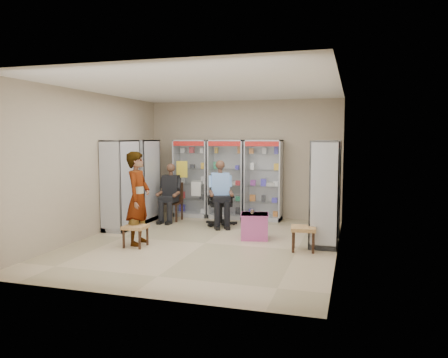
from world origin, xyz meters
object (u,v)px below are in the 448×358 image
(cabinet_right_far, at_px, (328,187))
(seated_shopkeeper, at_px, (220,195))
(pink_trunk, at_px, (255,226))
(cabinet_back_right, at_px, (263,180))
(wooden_chair, at_px, (172,202))
(woven_stool_b, at_px, (136,236))
(woven_stool_a, at_px, (303,239))
(standing_man, at_px, (138,198))
(cabinet_left_near, at_px, (121,185))
(cabinet_left_far, at_px, (143,181))
(cabinet_back_mid, at_px, (227,179))
(cabinet_right_near, at_px, (325,193))
(office_chair, at_px, (221,201))
(cabinet_back_left, at_px, (192,178))

(cabinet_right_far, distance_m, seated_shopkeeper, 2.47)
(cabinet_right_far, xyz_separation_m, pink_trunk, (-1.39, -0.95, -0.74))
(cabinet_back_right, distance_m, seated_shopkeeper, 1.32)
(wooden_chair, distance_m, woven_stool_b, 2.67)
(woven_stool_a, distance_m, standing_man, 3.21)
(cabinet_left_near, bearing_deg, pink_trunk, 89.03)
(cabinet_left_near, xyz_separation_m, pink_trunk, (3.07, -0.05, -0.74))
(cabinet_left_far, height_order, woven_stool_b, cabinet_left_far)
(pink_trunk, bearing_deg, cabinet_right_far, 34.50)
(cabinet_back_mid, height_order, woven_stool_b, cabinet_back_mid)
(cabinet_back_right, distance_m, cabinet_left_near, 3.48)
(cabinet_right_far, xyz_separation_m, cabinet_right_near, (0.00, -1.10, 0.00))
(office_chair, distance_m, woven_stool_b, 2.62)
(cabinet_back_mid, xyz_separation_m, office_chair, (0.13, -0.95, -0.44))
(wooden_chair, bearing_deg, standing_man, -82.06)
(cabinet_back_left, distance_m, office_chair, 1.50)
(cabinet_back_mid, distance_m, woven_stool_a, 3.64)
(cabinet_back_left, height_order, cabinet_right_far, same)
(cabinet_back_left, distance_m, cabinet_back_mid, 0.95)
(office_chair, bearing_deg, standing_man, -137.84)
(cabinet_left_near, relative_size, pink_trunk, 3.75)
(cabinet_back_left, bearing_deg, cabinet_back_mid, 0.00)
(cabinet_right_near, bearing_deg, pink_trunk, 83.92)
(cabinet_left_far, height_order, standing_man, cabinet_left_far)
(pink_trunk, relative_size, standing_man, 0.30)
(office_chair, relative_size, standing_man, 0.63)
(cabinet_back_right, bearing_deg, cabinet_left_near, -144.35)
(cabinet_back_right, distance_m, standing_man, 3.63)
(cabinet_back_left, height_order, cabinet_left_far, same)
(seated_shopkeeper, bearing_deg, office_chair, 66.32)
(standing_man, bearing_deg, cabinet_back_left, -3.76)
(cabinet_right_near, relative_size, wooden_chair, 2.13)
(cabinet_right_near, bearing_deg, cabinet_right_far, 0.00)
(cabinet_back_right, relative_size, woven_stool_b, 4.91)
(wooden_chair, bearing_deg, woven_stool_b, -81.71)
(office_chair, bearing_deg, pink_trunk, -70.42)
(cabinet_back_right, xyz_separation_m, pink_trunk, (0.24, -2.08, -0.74))
(cabinet_back_left, relative_size, seated_shopkeeper, 1.39)
(office_chair, bearing_deg, cabinet_left_far, 155.86)
(cabinet_right_near, height_order, standing_man, cabinet_right_near)
(cabinet_left_near, distance_m, office_chair, 2.32)
(pink_trunk, bearing_deg, cabinet_back_mid, 119.84)
(cabinet_back_left, bearing_deg, seated_shopkeeper, -42.81)
(cabinet_back_right, bearing_deg, cabinet_right_far, -34.73)
(cabinet_left_far, bearing_deg, cabinet_left_near, -0.00)
(cabinet_back_left, relative_size, cabinet_back_mid, 1.00)
(office_chair, relative_size, woven_stool_b, 2.77)
(cabinet_left_far, height_order, pink_trunk, cabinet_left_far)
(office_chair, xyz_separation_m, woven_stool_b, (-0.94, -2.42, -0.36))
(pink_trunk, bearing_deg, cabinet_left_far, 159.45)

